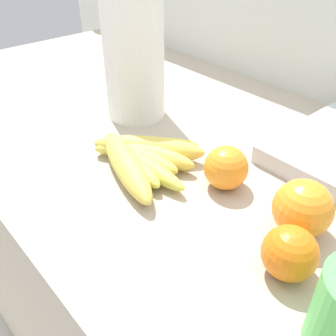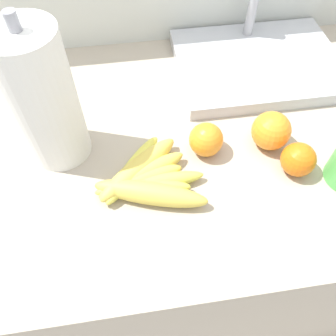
{
  "view_description": "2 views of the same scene",
  "coord_description": "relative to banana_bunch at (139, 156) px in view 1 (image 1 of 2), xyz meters",
  "views": [
    {
      "loc": [
        0.33,
        -0.43,
        1.25
      ],
      "look_at": [
        -0.03,
        -0.12,
        0.92
      ],
      "focal_mm": 40.44,
      "sensor_mm": 36.0,
      "label": 1
    },
    {
      "loc": [
        -0.12,
        -0.48,
        1.44
      ],
      "look_at": [
        -0.07,
        -0.12,
        0.93
      ],
      "focal_mm": 36.64,
      "sensor_mm": 36.0,
      "label": 2
    }
  ],
  "objects": [
    {
      "name": "paper_towel_roll",
      "position": [
        -0.16,
        0.12,
        0.12
      ],
      "size": [
        0.12,
        0.12,
        0.3
      ],
      "color": "white",
      "rests_on": "counter"
    },
    {
      "name": "orange_far_right",
      "position": [
        0.3,
        -0.01,
        0.01
      ],
      "size": [
        0.07,
        0.07,
        0.07
      ],
      "primitive_type": "sphere",
      "color": "orange",
      "rests_on": "counter"
    },
    {
      "name": "counter",
      "position": [
        0.11,
        0.12,
        -0.46
      ],
      "size": [
        1.81,
        0.7,
        0.88
      ],
      "primitive_type": "cube",
      "color": "#ADA08C",
      "rests_on": "ground"
    },
    {
      "name": "banana_bunch",
      "position": [
        0.0,
        0.0,
        0.0
      ],
      "size": [
        0.22,
        0.2,
        0.04
      ],
      "color": "#DEC44C",
      "rests_on": "counter"
    },
    {
      "name": "orange_right",
      "position": [
        0.13,
        0.07,
        0.02
      ],
      "size": [
        0.07,
        0.07,
        0.07
      ],
      "primitive_type": "sphere",
      "color": "orange",
      "rests_on": "counter"
    },
    {
      "name": "orange_center",
      "position": [
        0.27,
        0.07,
        0.02
      ],
      "size": [
        0.08,
        0.08,
        0.08
      ],
      "primitive_type": "sphere",
      "color": "orange",
      "rests_on": "counter"
    },
    {
      "name": "wall_back",
      "position": [
        0.11,
        0.5,
        -0.25
      ],
      "size": [
        2.21,
        0.06,
        1.3
      ],
      "primitive_type": "cube",
      "color": "silver",
      "rests_on": "ground"
    }
  ]
}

